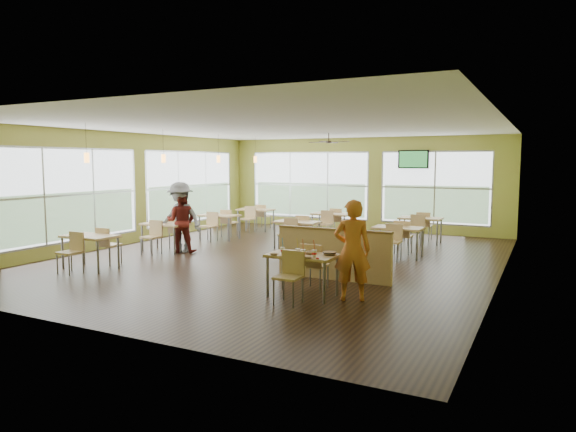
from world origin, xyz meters
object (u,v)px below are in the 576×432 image
at_px(main_table, 302,261).
at_px(food_basket, 330,253).
at_px(half_wall_divider, 333,254).
at_px(man_plaid, 352,250).

bearing_deg(main_table, food_basket, 18.21).
relative_size(half_wall_divider, food_basket, 9.50).
relative_size(main_table, man_plaid, 0.88).
distance_m(half_wall_divider, food_basket, 1.40).
bearing_deg(half_wall_divider, main_table, -90.00).
height_order(man_plaid, food_basket, man_plaid).
bearing_deg(man_plaid, main_table, -12.17).
relative_size(main_table, half_wall_divider, 0.63).
distance_m(man_plaid, food_basket, 0.42).
height_order(half_wall_divider, man_plaid, man_plaid).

